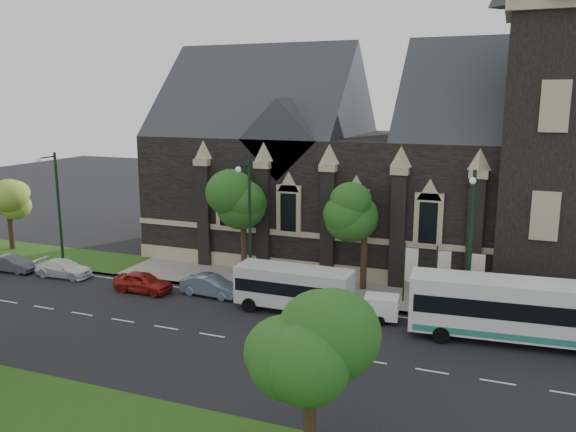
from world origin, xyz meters
The scene contains 20 objects.
ground centered at (0.00, 0.00, 0.00)m, with size 160.00×160.00×0.00m, color black.
sidewalk centered at (0.00, 9.50, 0.07)m, with size 80.00×5.00×0.15m, color gray.
museum centered at (5.12, 18.78, 8.17)m, with size 40.00×17.70×29.90m.
tree_park_east centered at (6.18, -9.32, 4.62)m, with size 3.40×3.40×6.28m.
tree_walk_right centered at (3.21, 10.71, 5.82)m, with size 4.08×4.08×7.80m.
tree_walk_left centered at (-5.80, 10.70, 5.73)m, with size 3.91×3.91×7.64m.
tree_walk_far centered at (-27.82, 10.18, 4.62)m, with size 3.40×3.40×6.28m.
street_lamp_near centered at (10.00, 7.09, 5.11)m, with size 0.36×1.88×9.00m.
street_lamp_mid centered at (-4.00, 7.09, 5.11)m, with size 0.36×1.88×9.00m.
street_lamp_far centered at (-20.00, 7.09, 5.11)m, with size 0.36×1.88×9.00m.
banner_flag_left centered at (6.29, 9.00, 2.38)m, with size 0.90×0.10×4.00m.
banner_flag_center centered at (8.29, 9.00, 2.38)m, with size 0.90×0.10×4.00m.
banner_flag_right centered at (10.29, 9.00, 2.38)m, with size 0.90×0.10×4.00m.
tour_coach centered at (13.04, 5.08, 1.88)m, with size 11.98×3.51×3.45m.
shuttle_bus centered at (-0.03, 5.10, 1.61)m, with size 7.20×2.55×2.78m.
box_trailer centered at (5.34, 5.49, 0.87)m, with size 2.94×1.73×1.53m.
sedan centered at (-6.25, 5.83, 0.69)m, with size 1.46×4.19×1.38m, color slate.
car_far_red centered at (-10.90, 4.80, 0.70)m, with size 1.66×4.12×1.40m, color maroon.
car_far_white centered at (-18.40, 5.60, 0.63)m, with size 1.78×4.37×1.27m, color white.
car_far_grey centered at (-23.00, 5.18, 0.63)m, with size 1.34×3.83×1.26m, color #474A52.
Camera 1 is at (11.73, -26.45, 12.94)m, focal length 35.81 mm.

